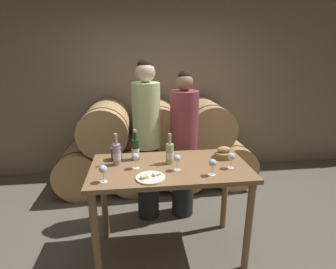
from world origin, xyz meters
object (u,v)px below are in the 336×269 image
at_px(wine_glass_far_left, 103,170).
at_px(wine_glass_right, 213,164).
at_px(blue_crock, 116,153).
at_px(wine_glass_left, 136,157).
at_px(wine_bottle_rose, 117,154).
at_px(person_left, 147,140).
at_px(wine_glass_far_right, 232,157).
at_px(wine_bottle_white, 170,153).
at_px(person_right, 184,145).
at_px(wine_bottle_red, 135,149).
at_px(bread_basket, 224,153).
at_px(cheese_plate, 150,177).
at_px(tasting_table, 170,180).
at_px(wine_glass_center, 177,159).

distance_m(wine_glass_far_left, wine_glass_right, 0.88).
height_order(blue_crock, wine_glass_left, wine_glass_left).
distance_m(wine_bottle_rose, blue_crock, 0.13).
distance_m(blue_crock, wine_glass_right, 0.92).
xyz_separation_m(person_left, wine_glass_far_right, (0.70, -0.75, 0.06)).
distance_m(wine_bottle_white, wine_glass_far_left, 0.64).
height_order(wine_glass_right, wine_glass_far_right, same).
xyz_separation_m(person_right, wine_bottle_red, (-0.54, -0.45, 0.14)).
bearing_deg(wine_bottle_red, person_right, 39.40).
xyz_separation_m(wine_bottle_white, wine_glass_right, (0.32, -0.29, 0.01)).
height_order(bread_basket, wine_glass_left, wine_glass_left).
height_order(bread_basket, wine_glass_right, wine_glass_right).
relative_size(person_right, wine_glass_right, 12.16).
xyz_separation_m(person_right, cheese_plate, (-0.43, -0.87, 0.05)).
relative_size(person_left, wine_glass_left, 13.02).
distance_m(person_left, bread_basket, 0.88).
xyz_separation_m(person_left, person_right, (0.42, -0.00, -0.08)).
height_order(bread_basket, wine_glass_far_left, wine_glass_far_left).
height_order(tasting_table, wine_glass_center, wine_glass_center).
bearing_deg(wine_glass_far_left, person_left, 66.84).
relative_size(cheese_plate, wine_glass_left, 1.70).
height_order(person_left, wine_glass_left, person_left).
bearing_deg(wine_glass_left, person_right, 50.31).
relative_size(wine_bottle_rose, wine_glass_right, 2.07).
relative_size(wine_bottle_red, wine_glass_far_left, 2.08).
bearing_deg(wine_glass_far_left, wine_glass_right, 0.99).
xyz_separation_m(blue_crock, cheese_plate, (0.30, -0.44, -0.06)).
bearing_deg(blue_crock, wine_glass_center, -30.15).
bearing_deg(wine_bottle_red, wine_glass_far_left, -119.89).
distance_m(person_left, blue_crock, 0.53).
height_order(tasting_table, wine_bottle_rose, wine_bottle_rose).
bearing_deg(wine_glass_far_left, cheese_plate, 2.50).
bearing_deg(wine_glass_left, cheese_plate, -61.28).
height_order(wine_glass_center, wine_glass_right, same).
relative_size(bread_basket, wine_glass_far_left, 1.25).
relative_size(wine_bottle_red, wine_glass_right, 2.08).
bearing_deg(tasting_table, wine_glass_right, -35.21).
distance_m(wine_bottle_white, wine_bottle_rose, 0.48).
bearing_deg(wine_bottle_white, wine_glass_far_right, -18.37).
bearing_deg(wine_glass_far_left, wine_glass_left, 42.13).
bearing_deg(tasting_table, wine_bottle_rose, 169.21).
bearing_deg(wine_bottle_red, wine_bottle_rose, -148.03).
bearing_deg(wine_bottle_rose, wine_bottle_red, 31.97).
height_order(wine_bottle_red, wine_glass_far_right, wine_bottle_red).
bearing_deg(person_left, bread_basket, -35.30).
bearing_deg(person_left, blue_crock, -125.82).
distance_m(cheese_plate, wine_glass_left, 0.26).
bearing_deg(wine_glass_left, wine_bottle_red, 90.06).
bearing_deg(person_left, person_right, -0.02).
xyz_separation_m(wine_glass_far_left, wine_glass_left, (0.25, 0.23, 0.00)).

